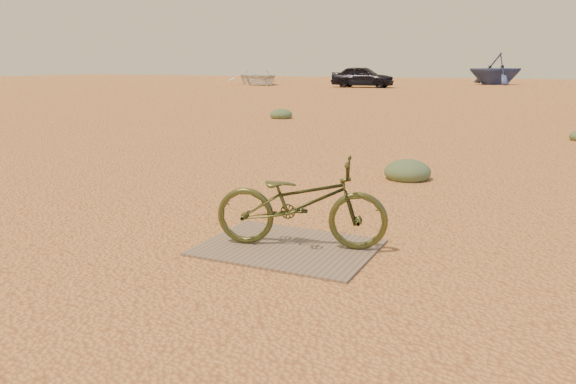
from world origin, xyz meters
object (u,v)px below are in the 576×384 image
at_px(bicycle, 301,202).
at_px(boat_near_left, 257,77).
at_px(boat_far_left, 496,69).
at_px(plywood_board, 288,247).
at_px(car, 363,77).

distance_m(bicycle, boat_near_left, 38.09).
xyz_separation_m(boat_near_left, boat_far_left, (16.05, 7.85, 0.61)).
height_order(boat_near_left, boat_far_left, boat_far_left).
relative_size(boat_near_left, boat_far_left, 1.21).
bearing_deg(plywood_board, boat_near_left, 118.60).
height_order(car, boat_far_left, boat_far_left).
distance_m(bicycle, car, 33.68).
relative_size(bicycle, boat_far_left, 0.33).
bearing_deg(plywood_board, car, 106.68).
xyz_separation_m(bicycle, boat_far_left, (-2.29, 41.23, 0.76)).
xyz_separation_m(bicycle, boat_near_left, (-18.33, 33.38, 0.15)).
bearing_deg(plywood_board, bicycle, 29.55).
bearing_deg(car, bicycle, -164.60).
bearing_deg(boat_far_left, plywood_board, -38.54).
bearing_deg(car, boat_near_left, 80.86).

